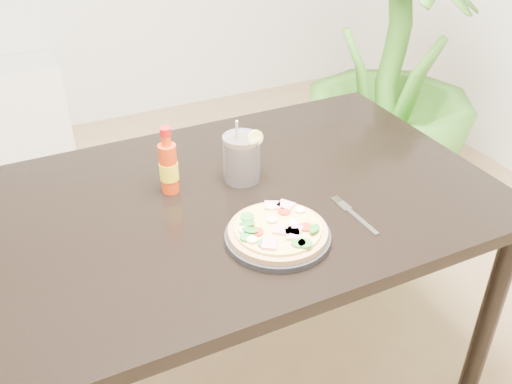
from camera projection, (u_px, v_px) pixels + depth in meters
name	position (u px, v px, depth m)	size (l,w,h in m)	color
dining_table	(237.00, 220.00, 1.59)	(1.40, 0.90, 0.75)	black
plate	(278.00, 237.00, 1.38)	(0.26, 0.26, 0.02)	black
pizza	(278.00, 230.00, 1.37)	(0.24, 0.24, 0.03)	tan
hot_sauce_bottle	(169.00, 167.00, 1.52)	(0.06, 0.06, 0.19)	red
cola_cup	(242.00, 159.00, 1.58)	(0.11, 0.10, 0.19)	black
fork	(353.00, 214.00, 1.47)	(0.03, 0.19, 0.00)	silver
houseplant	(393.00, 69.00, 2.50)	(0.77, 0.77, 1.38)	#38751F
plant_pot	(378.00, 181.00, 2.82)	(0.28, 0.28, 0.22)	brown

